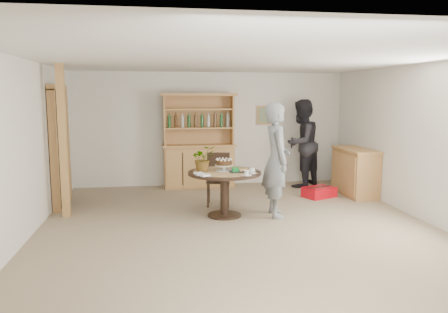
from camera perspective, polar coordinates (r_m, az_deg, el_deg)
ground at (r=6.57m, az=2.10°, el=-9.67°), size 7.00×7.00×0.00m
room_shell at (r=6.28m, az=2.20°, el=5.67°), size 6.04×7.04×2.52m
doorway at (r=8.39m, az=-20.72°, el=1.40°), size 0.13×1.10×2.18m
pine_post at (r=7.54m, az=-20.27°, el=1.84°), size 0.12×0.12×2.50m
hutch at (r=9.52m, az=-3.31°, el=0.11°), size 1.62×0.54×2.04m
sideboard at (r=9.17m, az=16.76°, el=-1.89°), size 0.54×1.26×0.94m
dining_table at (r=7.20m, az=0.05°, el=-3.14°), size 1.20×1.20×0.76m
dining_chair at (r=8.02m, az=-0.76°, el=-2.49°), size 0.48×0.48×0.95m
birthday_cake at (r=7.20m, az=-0.01°, el=-0.89°), size 0.30×0.30×0.20m
flower_vase at (r=7.14m, az=-2.78°, el=-0.26°), size 0.47×0.44×0.42m
gift_tray at (r=7.08m, az=1.92°, el=-1.84°), size 0.30×0.20×0.08m
coffee_cup_a at (r=6.96m, az=3.66°, el=-1.91°), size 0.15×0.15×0.09m
coffee_cup_b at (r=6.78m, az=2.98°, el=-2.22°), size 0.15×0.15×0.08m
napkins at (r=6.81m, az=-2.96°, el=-2.33°), size 0.24×0.33×0.03m
teen_boy at (r=7.22m, az=6.86°, el=-0.45°), size 0.47×0.70×1.88m
adult_person at (r=9.67m, az=10.06°, el=1.70°), size 1.18×1.15×1.91m
red_suitcase at (r=8.84m, az=12.31°, el=-4.56°), size 0.71×0.60×0.21m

